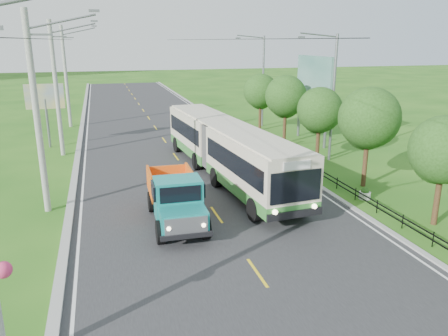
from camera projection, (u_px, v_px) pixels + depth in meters
name	position (u px, v px, depth m)	size (l,w,h in m)	color
ground	(257.00, 273.00, 16.66)	(240.00, 240.00, 0.00)	#205814
road	(172.00, 151.00, 35.11)	(14.00, 120.00, 0.02)	#28282B
curb_left	(78.00, 156.00, 33.19)	(0.40, 120.00, 0.15)	#9E9E99
curb_right	(255.00, 145.00, 36.99)	(0.30, 120.00, 0.10)	#9E9E99
edge_line_left	(85.00, 156.00, 33.35)	(0.12, 120.00, 0.00)	silver
edge_line_right	(250.00, 145.00, 36.86)	(0.12, 120.00, 0.00)	silver
centre_dash	(257.00, 272.00, 16.65)	(0.12, 2.20, 0.00)	yellow
railing_right	(294.00, 159.00, 31.60)	(0.04, 40.00, 0.60)	black
pole_near	(37.00, 114.00, 21.35)	(3.51, 0.32, 10.00)	gray
pole_mid	(57.00, 89.00, 32.42)	(3.51, 0.32, 10.00)	gray
pole_far	(66.00, 76.00, 43.49)	(3.51, 0.32, 10.00)	gray
tree_second	(442.00, 153.00, 20.25)	(3.18, 3.26, 5.30)	#382314
tree_third	(368.00, 121.00, 25.65)	(3.60, 3.62, 6.00)	#382314
tree_fourth	(319.00, 112.00, 31.30)	(3.24, 3.31, 5.40)	#382314
tree_fifth	(286.00, 98.00, 36.76)	(3.48, 3.52, 5.80)	#382314
tree_back	(261.00, 93.00, 42.35)	(3.30, 3.36, 5.50)	#382314
streetlight_mid	(331.00, 94.00, 31.01)	(3.02, 0.20, 9.07)	slate
streetlight_far	(262.00, 78.00, 43.92)	(3.02, 0.20, 9.07)	slate
planter_near	(365.00, 194.00, 24.39)	(0.64, 0.64, 0.67)	silver
planter_mid	(302.00, 158.00, 31.77)	(0.64, 0.64, 0.67)	silver
planter_far	(263.00, 136.00, 39.15)	(0.64, 0.64, 0.67)	silver
billboard_left	(45.00, 101.00, 35.21)	(3.00, 0.20, 5.20)	slate
billboard_right	(314.00, 80.00, 36.86)	(0.24, 6.00, 7.30)	slate
bus	(226.00, 146.00, 27.84)	(4.31, 17.99, 3.44)	#337A31
dump_truck	(176.00, 195.00, 20.87)	(2.47, 6.01, 2.50)	#168582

